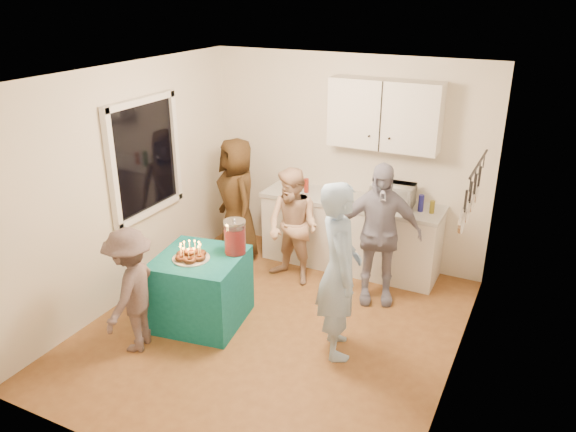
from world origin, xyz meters
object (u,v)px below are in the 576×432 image
at_px(microwave, 393,195).
at_px(woman_back_right, 378,234).
at_px(man_birthday, 339,271).
at_px(party_table, 201,289).
at_px(woman_back_left, 237,199).
at_px(counter, 350,235).
at_px(punch_jar, 235,238).
at_px(woman_back_center, 293,227).
at_px(child_near_left, 131,290).

relative_size(microwave, woman_back_right, 0.30).
distance_m(man_birthday, woman_back_right, 1.09).
xyz_separation_m(party_table, man_birthday, (1.47, 0.15, 0.49)).
bearing_deg(microwave, woman_back_left, -171.78).
bearing_deg(man_birthday, counter, -12.67).
height_order(party_table, punch_jar, punch_jar).
relative_size(microwave, party_table, 0.58).
xyz_separation_m(punch_jar, woman_back_left, (-0.75, 1.28, -0.13)).
bearing_deg(woman_back_right, punch_jar, -161.54).
bearing_deg(party_table, woman_back_center, 68.65).
height_order(man_birthday, woman_back_center, man_birthday).
bearing_deg(woman_back_right, woman_back_center, 159.95).
relative_size(man_birthday, woman_back_right, 1.07).
xyz_separation_m(microwave, child_near_left, (-1.78, -2.56, -0.41)).
distance_m(party_table, woman_back_center, 1.35).
relative_size(microwave, punch_jar, 1.45).
bearing_deg(child_near_left, punch_jar, 134.53).
bearing_deg(child_near_left, counter, 141.55).
bearing_deg(party_table, man_birthday, 5.82).
relative_size(party_table, woman_back_left, 0.53).
height_order(punch_jar, child_near_left, child_near_left).
distance_m(punch_jar, child_near_left, 1.14).
bearing_deg(woman_back_center, party_table, -98.52).
xyz_separation_m(woman_back_left, woman_back_center, (0.94, -0.30, -0.09)).
bearing_deg(microwave, counter, 177.68).
distance_m(counter, microwave, 0.80).
distance_m(man_birthday, woman_back_center, 1.47).
relative_size(punch_jar, man_birthday, 0.20).
height_order(counter, woman_back_right, woman_back_right).
distance_m(counter, child_near_left, 2.86).
relative_size(man_birthday, child_near_left, 1.38).
bearing_deg(woman_back_left, party_table, -33.79).
height_order(party_table, child_near_left, child_near_left).
bearing_deg(child_near_left, woman_back_right, 124.41).
xyz_separation_m(microwave, woman_back_left, (-1.92, -0.36, -0.25)).
bearing_deg(microwave, woman_back_center, -148.32).
bearing_deg(punch_jar, party_table, -139.98).
bearing_deg(child_near_left, woman_back_center, 145.20).
relative_size(counter, punch_jar, 6.47).
height_order(counter, woman_back_center, woman_back_center).
xyz_separation_m(woman_back_right, child_near_left, (-1.82, -1.91, -0.18)).
bearing_deg(woman_back_right, woman_back_left, 150.73).
bearing_deg(woman_back_right, man_birthday, -112.39).
distance_m(counter, party_table, 2.11).
relative_size(punch_jar, woman_back_center, 0.24).
bearing_deg(woman_back_right, party_table, -161.41).
distance_m(man_birthday, child_near_left, 1.99).
xyz_separation_m(counter, woman_back_right, (0.55, -0.65, 0.38)).
xyz_separation_m(woman_back_left, child_near_left, (0.14, -2.20, -0.17)).
bearing_deg(woman_back_center, woman_back_left, 174.89).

